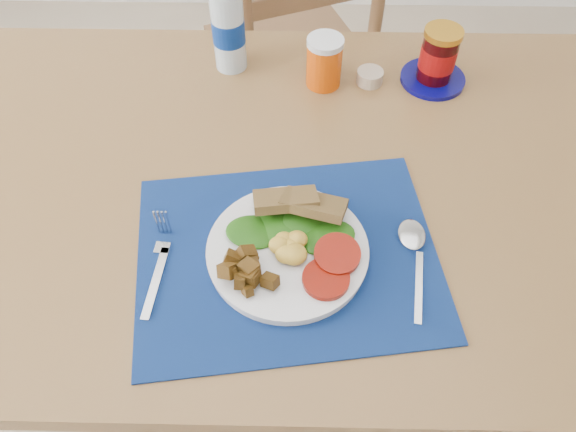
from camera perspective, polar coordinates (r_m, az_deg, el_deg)
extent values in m
plane|color=tan|center=(1.59, -0.35, -20.08)|extent=(4.00, 4.00, 0.00)
cube|color=brown|center=(1.04, -0.29, 3.44)|extent=(1.40, 0.90, 0.04)
cylinder|color=brown|center=(1.71, -21.97, 4.97)|extent=(0.06, 0.06, 0.71)
cylinder|color=brown|center=(1.70, 22.29, 4.37)|extent=(0.06, 0.06, 0.71)
cube|color=#51371D|center=(1.83, 0.06, 16.29)|extent=(0.56, 0.54, 0.04)
cylinder|color=#51371D|center=(2.15, 3.09, 14.85)|extent=(0.04, 0.04, 0.42)
cylinder|color=#51371D|center=(2.06, -6.71, 12.53)|extent=(0.04, 0.04, 0.42)
cylinder|color=#51371D|center=(1.92, 7.25, 8.82)|extent=(0.04, 0.04, 0.42)
cylinder|color=#51371D|center=(1.81, -3.46, 5.98)|extent=(0.04, 0.04, 0.42)
cube|color=black|center=(0.91, -0.05, -3.99)|extent=(0.53, 0.44, 0.00)
cylinder|color=silver|center=(0.91, -0.05, -3.62)|extent=(0.26, 0.26, 0.02)
ellipsoid|color=gold|center=(0.88, 0.24, -3.03)|extent=(0.06, 0.06, 0.03)
cylinder|color=#9B1405|center=(0.87, 4.44, -5.26)|extent=(0.07, 0.07, 0.01)
ellipsoid|color=#133907|center=(0.91, 0.57, -1.21)|extent=(0.14, 0.08, 0.01)
cube|color=olive|center=(0.92, 1.18, 1.40)|extent=(0.11, 0.06, 0.04)
cube|color=#B2B5BA|center=(0.91, -13.30, -6.59)|extent=(0.02, 0.13, 0.00)
cube|color=#B2B5BA|center=(0.95, -12.46, -2.10)|extent=(0.03, 0.07, 0.00)
cube|color=#B2B5BA|center=(0.90, 13.14, -7.01)|extent=(0.03, 0.13, 0.00)
ellipsoid|color=#B2B5BA|center=(0.95, 12.43, -1.93)|extent=(0.05, 0.06, 0.01)
cylinder|color=#ADBFCC|center=(1.22, -6.07, 18.22)|extent=(0.07, 0.07, 0.17)
cylinder|color=navy|center=(1.22, -6.07, 18.22)|extent=(0.07, 0.07, 0.05)
cylinder|color=#C64205|center=(1.19, 3.69, 15.23)|extent=(0.07, 0.07, 0.10)
cylinder|color=tan|center=(1.22, 8.31, 13.82)|extent=(0.06, 0.06, 0.03)
cylinder|color=#060555|center=(1.26, 14.47, 13.36)|extent=(0.14, 0.14, 0.01)
cylinder|color=black|center=(1.22, 14.99, 15.34)|extent=(0.07, 0.07, 0.10)
cylinder|color=maroon|center=(1.22, 14.99, 15.36)|extent=(0.07, 0.07, 0.05)
cylinder|color=#C68721|center=(1.19, 15.56, 17.47)|extent=(0.08, 0.08, 0.01)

